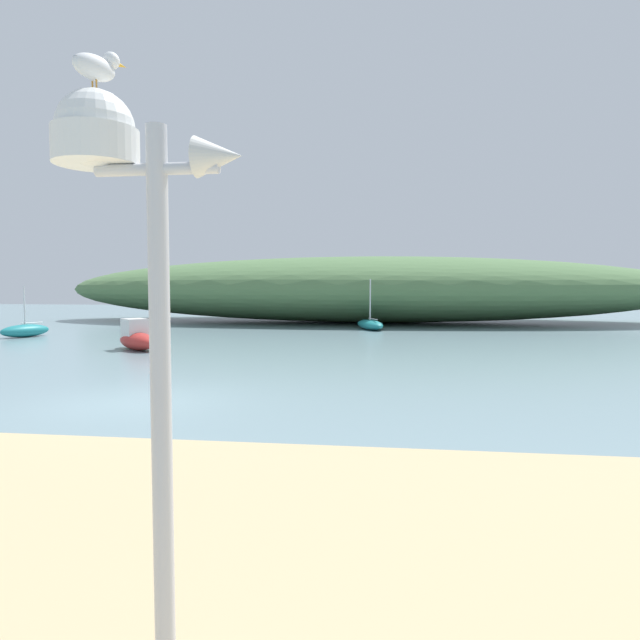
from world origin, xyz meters
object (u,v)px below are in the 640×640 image
seagull_on_radar (97,66)px  motorboat_far_left (137,338)px  mast_structure (121,208)px  sailboat_near_shore (370,324)px  sailboat_mid_channel (25,330)px

seagull_on_radar → motorboat_far_left: seagull_on_radar is taller
mast_structure → motorboat_far_left: bearing=115.8°
mast_structure → seagull_on_radar: bearing=173.7°
seagull_on_radar → motorboat_far_left: size_ratio=0.12×
sailboat_near_shore → sailboat_mid_channel: size_ratio=1.24×
mast_structure → seagull_on_radar: 0.82m
mast_structure → sailboat_near_shore: bearing=89.8°
motorboat_far_left → sailboat_mid_channel: bearing=151.2°
seagull_on_radar → sailboat_near_shore: bearing=89.5°
seagull_on_radar → sailboat_near_shore: (0.25, 30.46, -3.62)m
seagull_on_radar → sailboat_mid_channel: seagull_on_radar is taller
mast_structure → seagull_on_radar: (-0.14, 0.02, 0.81)m
mast_structure → sailboat_near_shore: (0.11, 30.48, -2.81)m
mast_structure → seagull_on_radar: size_ratio=10.79×
mast_structure → seagull_on_radar: seagull_on_radar is taller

